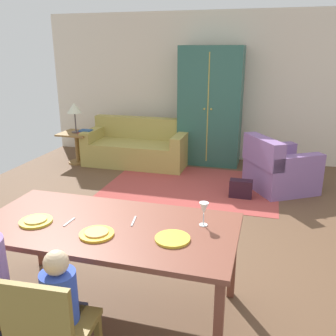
{
  "coord_description": "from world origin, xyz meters",
  "views": [
    {
      "loc": [
        0.88,
        -3.51,
        2.03
      ],
      "look_at": [
        -0.1,
        0.0,
        0.85
      ],
      "focal_mm": 39.2,
      "sensor_mm": 36.0,
      "label": 1
    }
  ],
  "objects": [
    {
      "name": "book_upper",
      "position": [
        -2.33,
        2.41,
        0.62
      ],
      "size": [
        0.22,
        0.16,
        0.03
      ],
      "primitive_type": "cube",
      "color": "#2A528A",
      "rests_on": "book_lower"
    },
    {
      "name": "plate_near_child",
      "position": [
        -0.25,
        -1.38,
        0.77
      ],
      "size": [
        0.25,
        0.25,
        0.02
      ],
      "primitive_type": "cylinder",
      "color": "yellow",
      "rests_on": "dining_table"
    },
    {
      "name": "person_child",
      "position": [
        -0.25,
        -1.87,
        0.43
      ],
      "size": [
        0.22,
        0.29,
        0.92
      ],
      "color": "#383C4E",
      "rests_on": "ground_plane"
    },
    {
      "name": "pizza_near_man",
      "position": [
        -0.79,
        -1.32,
        0.78
      ],
      "size": [
        0.17,
        0.17,
        0.01
      ],
      "primitive_type": "cylinder",
      "color": "gold",
      "rests_on": "plate_near_man"
    },
    {
      "name": "dining_table",
      "position": [
        -0.25,
        -1.2,
        0.69
      ],
      "size": [
        1.97,
        0.96,
        0.76
      ],
      "color": "brown",
      "rests_on": "ground_plane"
    },
    {
      "name": "book_lower",
      "position": [
        -2.31,
        2.34,
        0.59
      ],
      "size": [
        0.22,
        0.16,
        0.03
      ],
      "primitive_type": "cube",
      "color": "#923437",
      "rests_on": "side_table"
    },
    {
      "name": "armchair",
      "position": [
        1.07,
        1.97,
        0.32
      ],
      "size": [
        1.18,
        1.18,
        0.82
      ],
      "color": "#855F9A",
      "rests_on": "ground_plane"
    },
    {
      "name": "pizza_near_child",
      "position": [
        -0.25,
        -1.38,
        0.78
      ],
      "size": [
        0.17,
        0.17,
        0.01
      ],
      "primitive_type": "cylinder",
      "color": "#E0A150",
      "rests_on": "plate_near_child"
    },
    {
      "name": "back_wall",
      "position": [
        0.0,
        3.46,
        1.35
      ],
      "size": [
        6.93,
        0.1,
        2.7
      ],
      "primitive_type": "cube",
      "color": "beige",
      "rests_on": "ground_plane"
    },
    {
      "name": "armoire",
      "position": [
        -0.16,
        3.07,
        1.05
      ],
      "size": [
        1.1,
        0.59,
        2.1
      ],
      "color": "#2E5D50",
      "rests_on": "ground_plane"
    },
    {
      "name": "table_lamp",
      "position": [
        -2.52,
        2.39,
        1.01
      ],
      "size": [
        0.26,
        0.26,
        0.54
      ],
      "color": "#514444",
      "rests_on": "side_table"
    },
    {
      "name": "couch",
      "position": [
        -1.43,
        2.65,
        0.3
      ],
      "size": [
        1.85,
        0.86,
        0.82
      ],
      "color": "#AB9A4C",
      "rests_on": "ground_plane"
    },
    {
      "name": "fork",
      "position": [
        -0.54,
        -1.25,
        0.76
      ],
      "size": [
        0.02,
        0.15,
        0.01
      ],
      "primitive_type": "cube",
      "rotation": [
        0.0,
        0.0,
        -0.05
      ],
      "color": "silver",
      "rests_on": "dining_table"
    },
    {
      "name": "ground_plane",
      "position": [
        0.0,
        0.41,
        -0.01
      ],
      "size": [
        6.93,
        6.01,
        0.02
      ],
      "primitive_type": "cube",
      "color": "brown"
    },
    {
      "name": "area_rug",
      "position": [
        -0.2,
        1.79,
        0.0
      ],
      "size": [
        2.6,
        1.8,
        0.01
      ],
      "primitive_type": "cube",
      "color": "#A33E39",
      "rests_on": "ground_plane"
    },
    {
      "name": "knife",
      "position": [
        -0.07,
        -1.1,
        0.76
      ],
      "size": [
        0.04,
        0.17,
        0.01
      ],
      "primitive_type": "cube",
      "rotation": [
        0.0,
        0.0,
        0.17
      ],
      "color": "silver",
      "rests_on": "dining_table"
    },
    {
      "name": "plate_near_man",
      "position": [
        -0.79,
        -1.32,
        0.77
      ],
      "size": [
        0.25,
        0.25,
        0.02
      ],
      "primitive_type": "cylinder",
      "color": "yellow",
      "rests_on": "dining_table"
    },
    {
      "name": "wine_glass",
      "position": [
        0.46,
        -1.02,
        0.89
      ],
      "size": [
        0.07,
        0.07,
        0.19
      ],
      "color": "silver",
      "rests_on": "dining_table"
    },
    {
      "name": "side_table",
      "position": [
        -2.52,
        2.39,
        0.38
      ],
      "size": [
        0.56,
        0.56,
        0.58
      ],
      "color": "olive",
      "rests_on": "ground_plane"
    },
    {
      "name": "plate_near_woman",
      "position": [
        0.3,
        -1.3,
        0.77
      ],
      "size": [
        0.25,
        0.25,
        0.02
      ],
      "primitive_type": "cylinder",
      "color": "yellow",
      "rests_on": "dining_table"
    },
    {
      "name": "dining_chair_child",
      "position": [
        -0.24,
        -2.04,
        0.49
      ],
      "size": [
        0.45,
        0.45,
        0.87
      ],
      "color": "olive",
      "rests_on": "ground_plane"
    },
    {
      "name": "handbag",
      "position": [
        0.57,
        1.49,
        0.13
      ],
      "size": [
        0.32,
        0.16,
        0.26
      ],
      "primitive_type": "cube",
      "color": "black",
      "rests_on": "ground_plane"
    }
  ]
}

